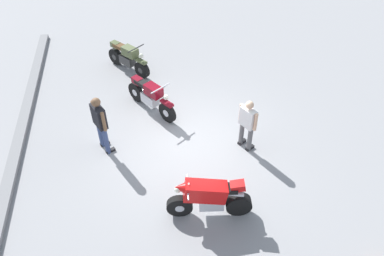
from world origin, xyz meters
TOP-DOWN VIEW (x-y plane):
  - ground_plane at (0.00, 0.00)m, footprint 40.00×40.00m
  - curb_edge at (0.00, 4.60)m, footprint 14.00×0.30m
  - motorcycle_maroon_cruiser at (1.64, 0.80)m, footprint 1.78×1.31m
  - motorcycle_red_sportbike at (-2.41, -0.13)m, footprint 0.70×1.96m
  - motorcycle_olive_vintage at (4.03, 1.37)m, footprint 1.61×1.36m
  - person_in_black_shirt at (0.15, 2.21)m, footprint 0.64×0.47m
  - person_in_white_shirt at (-0.44, -1.57)m, footprint 0.59×0.47m

SIDE VIEW (x-z plane):
  - ground_plane at x=0.00m, z-range 0.00..0.00m
  - curb_edge at x=0.00m, z-range 0.00..0.15m
  - motorcycle_olive_vintage at x=4.03m, z-range -0.05..1.02m
  - motorcycle_maroon_cruiser at x=1.64m, z-range -0.02..1.06m
  - motorcycle_red_sportbike at x=-2.41m, z-range 0.02..1.17m
  - person_in_white_shirt at x=-0.44m, z-range 0.10..1.68m
  - person_in_black_shirt at x=0.15m, z-range 0.13..1.87m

